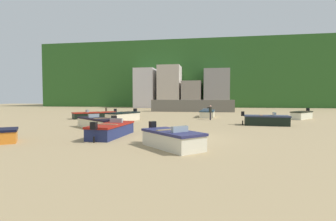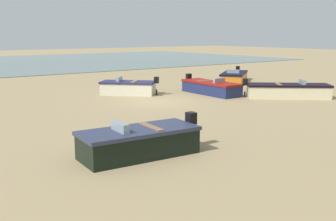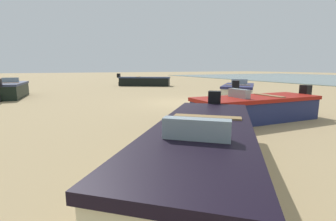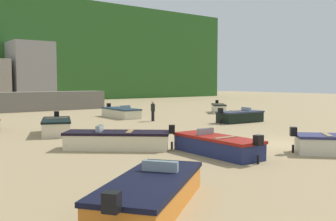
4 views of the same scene
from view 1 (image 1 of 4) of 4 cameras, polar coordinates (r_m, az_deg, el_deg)
ground_plane at (r=15.81m, az=3.57°, el=-6.04°), size 160.00×160.00×0.00m
headland_hill at (r=81.79m, az=8.52°, el=7.14°), size 90.00×32.00×17.28m
harbor_pier at (r=45.68m, az=5.39°, el=1.06°), size 14.31×2.40×2.07m
townhouse_far_left at (r=64.84m, az=-4.87°, el=4.89°), size 4.85×6.39×9.56m
townhouse_centre at (r=63.41m, az=0.38°, el=5.22°), size 5.30×5.99×10.16m
townhouse_right at (r=62.37m, az=5.22°, el=3.51°), size 4.56×5.29×6.39m
townhouse_far_right at (r=62.52m, az=10.61°, el=4.73°), size 5.85×5.87×9.13m
boat_cream_0 at (r=21.32m, az=-15.07°, el=-2.68°), size 4.75×4.35×1.15m
boat_cream_1 at (r=12.63m, az=0.94°, el=-6.28°), size 3.49×3.52×1.16m
boat_black_3 at (r=24.45m, az=20.79°, el=-2.00°), size 4.10×1.86×1.20m
boat_navy_4 at (r=16.69m, az=-12.31°, el=-4.18°), size 1.62×4.70×1.13m
boat_cream_5 at (r=33.23m, az=8.66°, el=-0.67°), size 1.92×4.89×1.15m
boat_cream_7 at (r=27.71m, az=-9.83°, el=-1.29°), size 2.94×4.16×1.24m
boat_cream_8 at (r=33.31m, az=27.33°, el=-0.90°), size 3.09×3.41×1.21m
boat_black_9 at (r=31.98m, az=-15.84°, el=-0.95°), size 4.60×4.40×1.07m
mooring_post_near_water at (r=35.00m, az=-13.43°, el=-0.30°), size 0.26×0.26×1.14m
beach_walker_foreground at (r=28.81m, az=9.31°, el=-0.16°), size 0.35×0.53×1.62m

